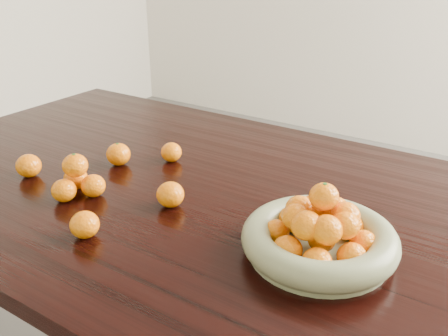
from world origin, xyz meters
The scene contains 8 objects.
dining_table centered at (0.00, 0.00, 0.66)m, with size 2.00×1.00×0.75m.
fruit_bowl centered at (0.23, -0.11, 0.79)m, with size 0.29×0.29×0.15m.
orange_pyramid centered at (-0.34, -0.18, 0.79)m, with size 0.12×0.11×0.10m.
loose_orange_0 centered at (-0.38, -0.01, 0.78)m, with size 0.06×0.06×0.06m, color orange.
loose_orange_1 centered at (-0.18, -0.30, 0.78)m, with size 0.06×0.06×0.05m, color orange.
loose_orange_2 centered at (-0.12, -0.11, 0.78)m, with size 0.06×0.06×0.06m, color orange.
loose_orange_3 centered at (-0.28, 0.09, 0.78)m, with size 0.06×0.06×0.05m, color orange.
loose_orange_4 centered at (-0.52, -0.18, 0.78)m, with size 0.06×0.06×0.06m, color orange.
Camera 1 is at (0.51, -0.86, 1.28)m, focal length 40.00 mm.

